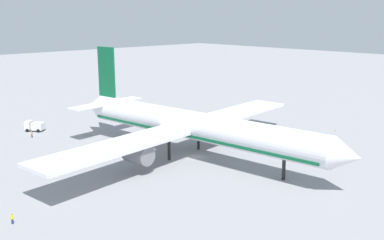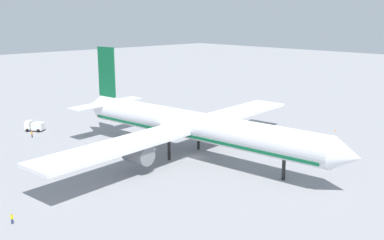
{
  "view_description": "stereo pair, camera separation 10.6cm",
  "coord_description": "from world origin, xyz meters",
  "px_view_note": "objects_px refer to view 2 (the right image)",
  "views": [
    {
      "loc": [
        68.5,
        -66.8,
        30.91
      ],
      "look_at": [
        -3.83,
        2.72,
        7.44
      ],
      "focal_mm": 41.91,
      "sensor_mm": 36.0,
      "label": 1
    },
    {
      "loc": [
        68.57,
        -66.72,
        30.91
      ],
      "look_at": [
        -3.83,
        2.72,
        7.44
      ],
      "focal_mm": 41.91,
      "sensor_mm": 36.0,
      "label": 2
    }
  ],
  "objects_px": {
    "traffic_cone_2": "(335,130)",
    "ground_worker_3": "(12,219)",
    "ground_worker_1": "(32,134)",
    "service_truck_0": "(35,126)",
    "airliner": "(190,126)"
  },
  "relations": [
    {
      "from": "traffic_cone_2",
      "to": "service_truck_0",
      "type": "bearing_deg",
      "value": -133.94
    },
    {
      "from": "service_truck_0",
      "to": "ground_worker_1",
      "type": "relative_size",
      "value": 3.25
    },
    {
      "from": "ground_worker_3",
      "to": "traffic_cone_2",
      "type": "height_order",
      "value": "ground_worker_3"
    },
    {
      "from": "airliner",
      "to": "ground_worker_1",
      "type": "height_order",
      "value": "airliner"
    },
    {
      "from": "traffic_cone_2",
      "to": "ground_worker_3",
      "type": "bearing_deg",
      "value": -93.78
    },
    {
      "from": "ground_worker_3",
      "to": "traffic_cone_2",
      "type": "bearing_deg",
      "value": 86.22
    },
    {
      "from": "airliner",
      "to": "traffic_cone_2",
      "type": "relative_size",
      "value": 138.41
    },
    {
      "from": "traffic_cone_2",
      "to": "airliner",
      "type": "bearing_deg",
      "value": -104.62
    },
    {
      "from": "airliner",
      "to": "ground_worker_1",
      "type": "distance_m",
      "value": 44.52
    },
    {
      "from": "traffic_cone_2",
      "to": "ground_worker_1",
      "type": "bearing_deg",
      "value": -129.25
    },
    {
      "from": "airliner",
      "to": "service_truck_0",
      "type": "xyz_separation_m",
      "value": [
        -45.67,
        -15.4,
        -5.54
      ]
    },
    {
      "from": "service_truck_0",
      "to": "ground_worker_1",
      "type": "height_order",
      "value": "service_truck_0"
    },
    {
      "from": "service_truck_0",
      "to": "ground_worker_3",
      "type": "distance_m",
      "value": 58.28
    },
    {
      "from": "ground_worker_1",
      "to": "ground_worker_3",
      "type": "bearing_deg",
      "value": -27.78
    },
    {
      "from": "ground_worker_1",
      "to": "ground_worker_3",
      "type": "relative_size",
      "value": 0.99
    }
  ]
}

